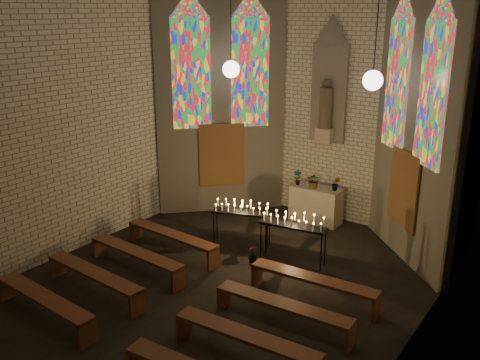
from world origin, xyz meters
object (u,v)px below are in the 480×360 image
object	(u,v)px
aisle_flower_pot	(253,254)
votive_stand_left	(242,210)
votive_stand_right	(293,222)
altar	(316,205)

from	to	relation	value
aisle_flower_pot	votive_stand_left	distance (m)	1.29
votive_stand_left	votive_stand_right	distance (m)	1.55
altar	votive_stand_left	bearing A→B (deg)	-109.18
votive_stand_left	votive_stand_right	bearing A→B (deg)	-25.56
aisle_flower_pot	votive_stand_right	world-z (taller)	votive_stand_right
altar	votive_stand_left	xyz separation A→B (m)	(-0.83, -2.40, 0.43)
altar	aisle_flower_pot	xyz separation A→B (m)	(-0.04, -3.09, -0.31)
aisle_flower_pot	votive_stand_left	bearing A→B (deg)	139.05
aisle_flower_pot	votive_stand_left	size ratio (longest dim) A/B	0.26
votive_stand_left	altar	bearing A→B (deg)	50.34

